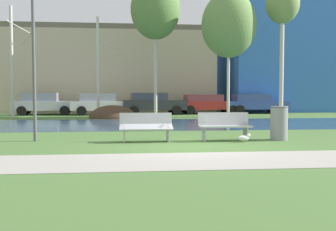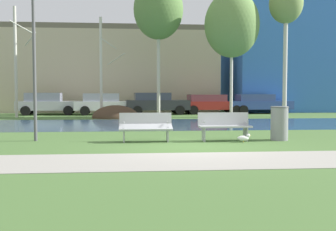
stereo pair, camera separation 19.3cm
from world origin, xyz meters
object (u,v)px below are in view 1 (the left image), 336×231
(seagull, at_px, (244,138))
(parked_wagon_fourth_red, at_px, (207,103))
(parked_sedan_second_white, at_px, (102,104))
(parked_van_nearest_silver, at_px, (44,103))
(trash_bin, at_px, (279,123))
(parked_suv_fifth_blue, at_px, (254,103))
(streetlamp, at_px, (33,25))
(bench_right, at_px, (225,126))
(bench_left, at_px, (146,126))
(parked_hatch_third_dark, at_px, (153,103))

(seagull, relative_size, parked_wagon_fourth_red, 0.09)
(parked_sedan_second_white, bearing_deg, seagull, -71.72)
(seagull, height_order, parked_van_nearest_silver, parked_van_nearest_silver)
(trash_bin, distance_m, parked_suv_fifth_blue, 16.81)
(parked_wagon_fourth_red, bearing_deg, trash_bin, -93.48)
(trash_bin, height_order, parked_wagon_fourth_red, parked_wagon_fourth_red)
(parked_wagon_fourth_red, bearing_deg, streetlamp, -118.63)
(bench_right, distance_m, seagull, 0.72)
(parked_sedan_second_white, relative_size, parked_wagon_fourth_red, 0.92)
(bench_left, height_order, seagull, bench_left)
(seagull, relative_size, parked_hatch_third_dark, 0.10)
(bench_left, xyz_separation_m, parked_suv_fifth_blue, (8.74, 16.20, 0.28))
(trash_bin, xyz_separation_m, parked_suv_fifth_blue, (4.56, 16.18, 0.20))
(seagull, relative_size, parked_suv_fifth_blue, 0.09)
(bench_right, height_order, parked_van_nearest_silver, parked_van_nearest_silver)
(bench_left, relative_size, trash_bin, 1.51)
(bench_left, relative_size, parked_sedan_second_white, 0.36)
(bench_left, bearing_deg, streetlamp, 171.68)
(bench_left, distance_m, seagull, 2.97)
(bench_left, distance_m, streetlamp, 4.58)
(bench_right, xyz_separation_m, streetlamp, (-5.80, 0.49, 3.06))
(bench_left, bearing_deg, seagull, -7.69)
(parked_sedan_second_white, distance_m, parked_hatch_third_dark, 3.54)
(bench_left, height_order, parked_hatch_third_dark, parked_hatch_third_dark)
(parked_hatch_third_dark, distance_m, parked_wagon_fourth_red, 3.99)
(streetlamp, bearing_deg, parked_van_nearest_silver, 100.75)
(trash_bin, relative_size, parked_hatch_third_dark, 0.24)
(seagull, distance_m, parked_van_nearest_silver, 18.64)
(parked_sedan_second_white, xyz_separation_m, parked_hatch_third_dark, (3.54, 0.08, 0.02))
(seagull, xyz_separation_m, parked_van_nearest_silver, (-9.21, 16.19, 0.66))
(bench_left, xyz_separation_m, parked_sedan_second_white, (-2.33, 15.52, 0.30))
(parked_suv_fifth_blue, bearing_deg, seagull, -109.29)
(streetlamp, relative_size, parked_suv_fifth_blue, 1.12)
(seagull, height_order, parked_suv_fifth_blue, parked_suv_fifth_blue)
(parked_sedan_second_white, bearing_deg, bench_right, -72.95)
(parked_sedan_second_white, height_order, parked_wagon_fourth_red, parked_sedan_second_white)
(parked_hatch_third_dark, bearing_deg, parked_sedan_second_white, -178.65)
(seagull, bearing_deg, bench_left, 172.31)
(parked_van_nearest_silver, xyz_separation_m, parked_sedan_second_white, (3.95, -0.28, -0.01))
(bench_right, bearing_deg, streetlamp, 175.13)
(streetlamp, height_order, parked_suv_fifth_blue, streetlamp)
(seagull, bearing_deg, parked_sedan_second_white, 108.28)
(parked_hatch_third_dark, bearing_deg, trash_bin, -79.20)
(parked_wagon_fourth_red, height_order, parked_suv_fifth_blue, parked_suv_fifth_blue)
(parked_sedan_second_white, bearing_deg, parked_suv_fifth_blue, 3.53)
(bench_right, height_order, trash_bin, trash_bin)
(bench_left, height_order, parked_wagon_fourth_red, parked_wagon_fourth_red)
(streetlamp, bearing_deg, trash_bin, -3.55)
(streetlamp, bearing_deg, bench_left, -8.32)
(bench_right, relative_size, parked_hatch_third_dark, 0.36)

